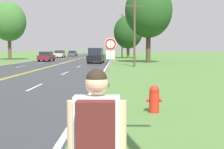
# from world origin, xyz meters

# --- Properties ---
(hitchhiker_person) EXTENTS (0.61, 0.43, 1.79)m
(hitchhiker_person) POSITION_xyz_m (7.24, 3.75, 1.09)
(hitchhiker_person) COLOR #475175
(hitchhiker_person) RESTS_ON ground
(fire_hydrant) EXTENTS (0.48, 0.32, 0.86)m
(fire_hydrant) POSITION_xyz_m (8.59, 10.28, 0.44)
(fire_hydrant) COLOR red
(fire_hydrant) RESTS_ON ground
(traffic_sign) EXTENTS (0.60, 0.10, 2.52)m
(traffic_sign) POSITION_xyz_m (7.09, 16.46, 1.90)
(traffic_sign) COLOR gray
(traffic_sign) RESTS_ON ground
(utility_pole_midground) EXTENTS (1.80, 0.24, 7.15)m
(utility_pole_midground) POSITION_xyz_m (9.26, 34.61, 3.72)
(utility_pole_midground) COLOR brown
(utility_pole_midground) RESTS_ON ground
(utility_pole_far) EXTENTS (1.80, 0.24, 9.52)m
(utility_pole_far) POSITION_xyz_m (8.35, 67.62, 4.92)
(utility_pole_far) COLOR brown
(utility_pole_far) RESTS_ON ground
(tree_left_verge) EXTENTS (6.58, 6.58, 11.04)m
(tree_left_verge) POSITION_xyz_m (11.73, 44.76, 7.23)
(tree_left_verge) COLOR #473828
(tree_left_verge) RESTS_ON ground
(tree_behind_sign) EXTENTS (5.91, 5.91, 10.08)m
(tree_behind_sign) POSITION_xyz_m (-11.61, 55.38, 6.65)
(tree_behind_sign) COLOR brown
(tree_behind_sign) RESTS_ON ground
(tree_mid_treeline) EXTENTS (5.93, 5.93, 8.79)m
(tree_mid_treeline) POSITION_xyz_m (9.58, 65.56, 5.36)
(tree_mid_treeline) COLOR brown
(tree_mid_treeline) RESTS_ON ground
(car_black_van_approaching) EXTENTS (2.16, 4.66, 2.06)m
(car_black_van_approaching) POSITION_xyz_m (4.49, 42.86, 1.05)
(car_black_van_approaching) COLOR black
(car_black_van_approaching) RESTS_ON ground
(car_maroon_sedan_mid_near) EXTENTS (1.99, 4.28, 1.51)m
(car_maroon_sedan_mid_near) POSITION_xyz_m (-3.64, 48.87, 0.78)
(car_maroon_sedan_mid_near) COLOR black
(car_maroon_sedan_mid_near) RESTS_ON ground
(car_champagne_suv_mid_far) EXTENTS (2.02, 4.95, 1.58)m
(car_champagne_suv_mid_far) POSITION_xyz_m (-5.20, 68.42, 0.86)
(car_champagne_suv_mid_far) COLOR black
(car_champagne_suv_mid_far) RESTS_ON ground
(car_dark_grey_sedan_receding) EXTENTS (1.98, 4.28, 1.43)m
(car_dark_grey_sedan_receding) POSITION_xyz_m (-4.11, 80.37, 0.73)
(car_dark_grey_sedan_receding) COLOR black
(car_dark_grey_sedan_receding) RESTS_ON ground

